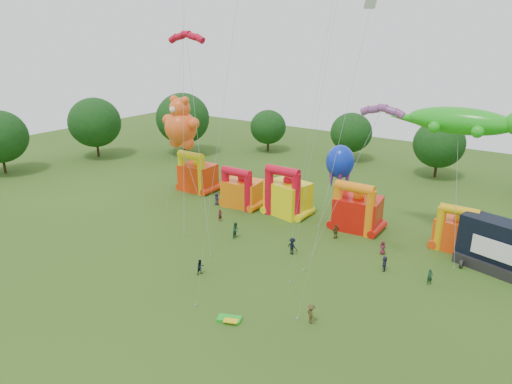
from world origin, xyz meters
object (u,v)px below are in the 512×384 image
Objects in this scene: bouncy_castle_0 at (197,175)px; stage_trailer at (503,248)px; spectator_4 at (336,232)px; octopus_kite at (339,169)px; bouncy_castle_2 at (287,196)px; teddy_bear_kite at (186,147)px; spectator_0 at (217,199)px; gecko_kite at (457,170)px.

stage_trailer is (42.06, -1.75, 0.16)m from bouncy_castle_0.
bouncy_castle_0 is 25.40m from spectator_4.
bouncy_castle_0 is at bearing -69.46° from spectator_4.
stage_trailer is 0.95× the size of octopus_kite.
teddy_bear_kite reaches higher than bouncy_castle_2.
spectator_0 is (6.44, -3.19, -1.54)m from bouncy_castle_0.
stage_trailer is 40.38m from teddy_bear_kite.
octopus_kite is 17.38m from spectator_0.
spectator_0 is at bearing -26.33° from bouncy_castle_0.
spectator_0 is (-35.62, -1.43, -1.70)m from stage_trailer.
teddy_bear_kite is 0.96× the size of gecko_kite.
octopus_kite is at bearing 9.41° from bouncy_castle_0.
stage_trailer is at bearing -24.11° from gecko_kite.
bouncy_castle_0 is 0.92× the size of bouncy_castle_2.
spectator_0 is (4.32, 1.19, -7.09)m from teddy_bear_kite.
bouncy_castle_2 reaches higher than bouncy_castle_0.
gecko_kite is (20.03, 1.42, 6.50)m from bouncy_castle_2.
spectator_4 is (25.04, -4.02, -1.50)m from bouncy_castle_0.
octopus_kite reaches higher than bouncy_castle_0.
bouncy_castle_0 is at bearing 165.04° from spectator_0.
octopus_kite is (-20.50, 5.33, 3.58)m from stage_trailer.
bouncy_castle_0 is 3.52× the size of spectator_4.
spectator_0 is (-15.12, -6.76, -5.28)m from octopus_kite.
bouncy_castle_0 is 0.41× the size of gecko_kite.
gecko_kite is 1.67× the size of octopus_kite.
stage_trailer is 4.92× the size of spectator_4.
octopus_kite is 5.40× the size of spectator_0.
stage_trailer is at bearing -2.52° from bouncy_castle_2.
octopus_kite is (-14.78, 2.77, -2.95)m from gecko_kite.
bouncy_castle_0 is 0.42× the size of teddy_bear_kite.
spectator_4 is at bearing -156.88° from gecko_kite.
bouncy_castle_0 is 7.38m from teddy_bear_kite.
spectator_4 is (-11.30, -4.83, -8.20)m from gecko_kite.
stage_trailer reaches higher than spectator_0.
bouncy_castle_0 is at bearing 115.87° from teddy_bear_kite.
teddy_bear_kite reaches higher than octopus_kite.
octopus_kite is at bearing 22.25° from teddy_bear_kite.
octopus_kite reaches higher than spectator_4.
spectator_4 is at bearing 8.80° from spectator_0.
spectator_4 is (18.60, -0.83, 0.03)m from spectator_0.
bouncy_castle_2 is 21.10m from gecko_kite.
spectator_0 is (-9.87, -2.57, -1.73)m from bouncy_castle_2.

